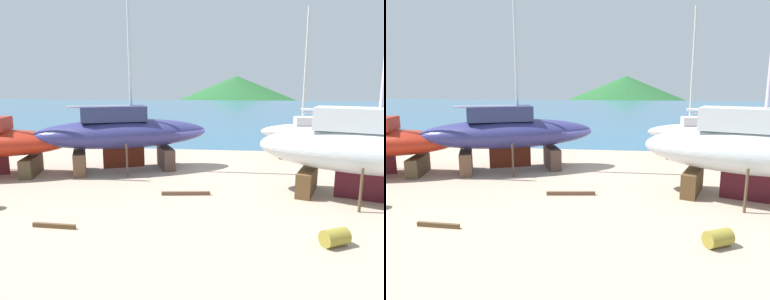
% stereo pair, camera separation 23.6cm
% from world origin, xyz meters
% --- Properties ---
extents(ground_plane, '(44.60, 44.60, 0.00)m').
position_xyz_m(ground_plane, '(0.00, -4.79, 0.00)').
color(ground_plane, tan).
extents(sea_water, '(161.99, 88.92, 0.01)m').
position_xyz_m(sea_water, '(0.00, 50.82, 0.00)').
color(sea_water, '#336589').
rests_on(sea_water, ground).
extents(headland_hill, '(93.11, 93.11, 18.82)m').
position_xyz_m(headland_hill, '(4.27, 166.61, 0.00)').
color(headland_hill, '#245C2C').
rests_on(headland_hill, ground).
extents(sailboat_mid_port, '(6.71, 2.49, 10.77)m').
position_xyz_m(sailboat_mid_port, '(8.06, 4.09, 1.86)').
color(sailboat_mid_port, brown).
rests_on(sailboat_mid_port, ground).
extents(sailboat_large_starboard, '(11.27, 7.25, 15.49)m').
position_xyz_m(sailboat_large_starboard, '(-4.29, -1.22, 2.40)').
color(sailboat_large_starboard, brown).
rests_on(sailboat_large_starboard, ground).
extents(sailboat_small_center, '(10.42, 6.43, 14.38)m').
position_xyz_m(sailboat_small_center, '(8.67, -5.65, 2.43)').
color(sailboat_small_center, brown).
rests_on(sailboat_small_center, ground).
extents(barrel_tipped_right, '(1.08, 0.95, 0.60)m').
position_xyz_m(barrel_tipped_right, '(6.14, -10.77, 0.30)').
color(barrel_tipped_right, olive).
rests_on(barrel_tipped_right, ground).
extents(timber_plank_near, '(1.73, 0.19, 0.17)m').
position_xyz_m(timber_plank_near, '(-4.14, -10.46, 0.09)').
color(timber_plank_near, brown).
rests_on(timber_plank_near, ground).
extents(timber_long_fore, '(2.42, 0.47, 0.18)m').
position_xyz_m(timber_long_fore, '(0.36, -5.87, 0.09)').
color(timber_long_fore, brown).
rests_on(timber_long_fore, ground).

